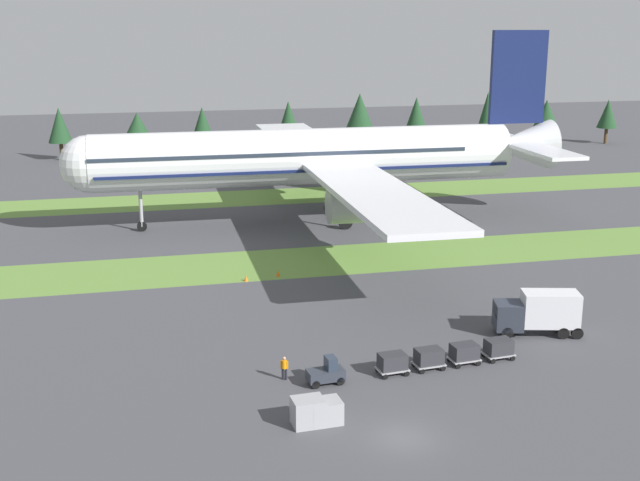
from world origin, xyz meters
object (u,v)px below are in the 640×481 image
cargo_dolly_third (464,352)px  taxiway_marker_1 (278,273)px  catering_truck (539,311)px  taxiway_marker_0 (246,278)px  uld_container_1 (325,411)px  cargo_dolly_fourth (499,347)px  ground_crew_marshaller (284,367)px  cargo_dolly_lead (392,362)px  airliner (319,156)px  uld_container_0 (308,412)px  baggage_tug (326,373)px  cargo_dolly_second (429,357)px

cargo_dolly_third → taxiway_marker_1: (-9.50, 24.68, -0.61)m
catering_truck → taxiway_marker_0: (-21.08, 19.59, -1.68)m
uld_container_1 → cargo_dolly_fourth: bearing=24.5°
cargo_dolly_fourth → ground_crew_marshaller: ground_crew_marshaller is taller
cargo_dolly_fourth → catering_truck: (5.33, 3.97, 1.03)m
cargo_dolly_third → cargo_dolly_fourth: size_ratio=1.00×
cargo_dolly_lead → taxiway_marker_0: (-7.08, 24.37, -0.64)m
airliner → uld_container_1: (-12.03, -52.86, -7.78)m
catering_truck → cargo_dolly_lead: bearing=123.3°
cargo_dolly_lead → airliner: bearing=-12.1°
ground_crew_marshaller → taxiway_marker_1: 24.68m
ground_crew_marshaller → catering_truck: bearing=-145.7°
catering_truck → uld_container_0: catering_truck is taller
cargo_dolly_fourth → catering_truck: catering_truck is taller
cargo_dolly_third → baggage_tug: bearing=90.0°
cargo_dolly_fourth → ground_crew_marshaller: 16.42m
cargo_dolly_second → catering_truck: (11.11, 4.51, 1.03)m
cargo_dolly_second → cargo_dolly_third: (2.89, 0.27, 0.00)m
baggage_tug → cargo_dolly_second: (7.89, 0.74, 0.10)m
cargo_dolly_lead → uld_container_0: bearing=123.6°
taxiway_marker_1 → cargo_dolly_third: bearing=-68.9°
cargo_dolly_third → taxiway_marker_0: 27.09m
cargo_dolly_fourth → cargo_dolly_lead: bearing=90.0°
uld_container_0 → taxiway_marker_1: size_ratio=3.25×
uld_container_0 → airliner: bearing=76.0°
cargo_dolly_third → cargo_dolly_fourth: (2.89, 0.27, 0.00)m
cargo_dolly_third → catering_truck: 9.31m
airliner → taxiway_marker_0: (-12.66, -22.42, -8.26)m
cargo_dolly_fourth → taxiway_marker_1: bearing=21.6°
ground_crew_marshaller → uld_container_1: bearing=124.7°
ground_crew_marshaller → baggage_tug: bearing=178.1°
catering_truck → uld_container_0: 24.21m
baggage_tug → cargo_dolly_fourth: 13.73m
uld_container_0 → uld_container_1: size_ratio=1.00×
cargo_dolly_lead → cargo_dolly_third: (5.77, 0.54, 0.00)m
baggage_tug → uld_container_0: bearing=150.2°
catering_truck → taxiway_marker_0: 28.83m
taxiway_marker_0 → cargo_dolly_second: bearing=-67.5°
catering_truck → uld_container_0: bearing=131.3°
catering_truck → cargo_dolly_second: bearing=126.6°
cargo_dolly_third → taxiway_marker_1: 26.45m
cargo_dolly_third → catering_truck: size_ratio=0.32×
cargo_dolly_third → uld_container_1: bearing=113.0°
cargo_dolly_second → ground_crew_marshaller: bearing=81.4°
airliner → ground_crew_marshaller: airliner is taller
baggage_tug → uld_container_1: bearing=160.2°
ground_crew_marshaller → uld_container_1: ground_crew_marshaller is taller
uld_container_0 → uld_container_1: (1.13, 0.07, -0.13)m
cargo_dolly_second → ground_crew_marshaller: size_ratio=1.34×
uld_container_1 → taxiway_marker_0: size_ratio=3.60×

